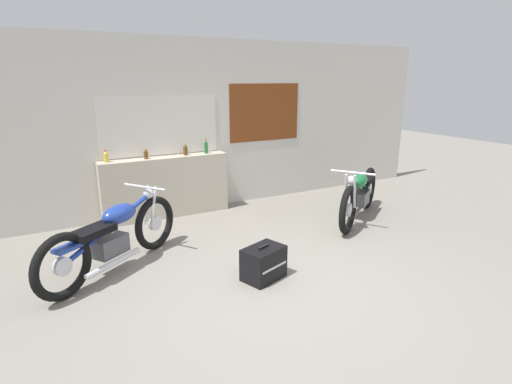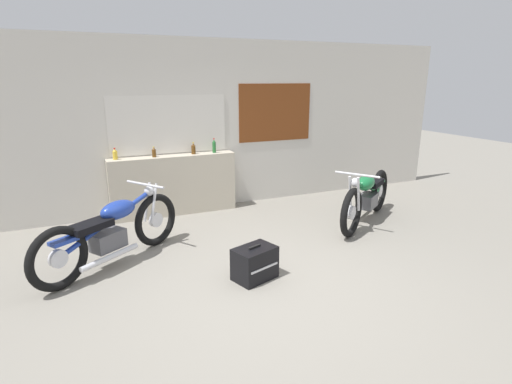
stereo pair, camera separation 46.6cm
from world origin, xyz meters
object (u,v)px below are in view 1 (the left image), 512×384
object	(u,v)px
bottle_center	(185,150)
bottle_right_center	(206,147)
hard_case_black	(264,263)
motorcycle_green	(359,194)
bottle_leftmost	(106,157)
bottle_left_center	(146,154)
motorcycle_blue	(114,236)

from	to	relation	value
bottle_center	bottle_right_center	xyz separation A→B (m)	(0.35, -0.01, 0.02)
bottle_center	bottle_right_center	world-z (taller)	bottle_right_center
bottle_center	hard_case_black	xyz separation A→B (m)	(-0.02, -2.60, -0.88)
bottle_right_center	motorcycle_green	world-z (taller)	bottle_right_center
bottle_center	bottle_leftmost	bearing A→B (deg)	179.17
motorcycle_green	bottle_center	bearing A→B (deg)	144.95
bottle_left_center	motorcycle_blue	world-z (taller)	bottle_left_center
bottle_right_center	motorcycle_blue	size ratio (longest dim) A/B	0.14
bottle_right_center	bottle_leftmost	bearing A→B (deg)	178.89
motorcycle_blue	bottle_right_center	bearing A→B (deg)	41.89
bottle_left_center	motorcycle_green	world-z (taller)	bottle_left_center
motorcycle_green	hard_case_black	distance (m)	2.52
motorcycle_green	bottle_leftmost	bearing A→B (deg)	155.17
motorcycle_green	motorcycle_blue	bearing A→B (deg)	-179.90
motorcycle_green	hard_case_black	bearing A→B (deg)	-156.43
bottle_center	bottle_right_center	bearing A→B (deg)	-2.09
motorcycle_green	bottle_left_center	bearing A→B (deg)	151.40
motorcycle_blue	hard_case_black	xyz separation A→B (m)	(1.41, -1.00, -0.24)
bottle_leftmost	bottle_left_center	world-z (taller)	bottle_leftmost
bottle_leftmost	bottle_center	bearing A→B (deg)	-0.83
bottle_leftmost	motorcycle_blue	distance (m)	1.76
motorcycle_green	motorcycle_blue	xyz separation A→B (m)	(-3.71, -0.01, 0.00)
bottle_right_center	motorcycle_blue	bearing A→B (deg)	-138.11
bottle_right_center	hard_case_black	xyz separation A→B (m)	(-0.37, -2.59, -0.90)
bottle_left_center	hard_case_black	distance (m)	2.80
bottle_center	motorcycle_blue	xyz separation A→B (m)	(-1.43, -1.61, -0.64)
bottle_leftmost	motorcycle_green	size ratio (longest dim) A/B	0.10
bottle_right_center	bottle_left_center	bearing A→B (deg)	179.82
bottle_left_center	bottle_center	world-z (taller)	bottle_center
bottle_leftmost	bottle_right_center	xyz separation A→B (m)	(1.57, -0.03, 0.03)
motorcycle_green	motorcycle_blue	distance (m)	3.71
bottle_left_center	bottle_right_center	world-z (taller)	bottle_right_center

